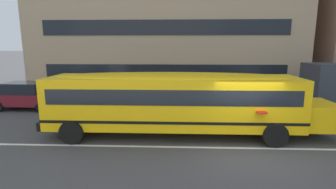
% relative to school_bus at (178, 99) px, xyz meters
% --- Properties ---
extents(ground_plane, '(400.00, 400.00, 0.00)m').
position_rel_school_bus_xyz_m(ground_plane, '(2.62, -1.36, -1.61)').
color(ground_plane, '#424244').
extents(sidewalk_far, '(120.00, 3.00, 0.01)m').
position_rel_school_bus_xyz_m(sidewalk_far, '(2.62, 6.73, -1.61)').
color(sidewalk_far, gray).
rests_on(sidewalk_far, ground_plane).
extents(lane_centreline, '(110.00, 0.16, 0.01)m').
position_rel_school_bus_xyz_m(lane_centreline, '(2.62, -1.36, -1.61)').
color(lane_centreline, silver).
rests_on(lane_centreline, ground_plane).
extents(school_bus, '(12.13, 2.87, 2.71)m').
position_rel_school_bus_xyz_m(school_bus, '(0.00, 0.00, 0.00)').
color(school_bus, yellow).
rests_on(school_bus, ground_plane).
extents(parked_car_maroon_near_corner, '(3.96, 1.99, 1.64)m').
position_rel_school_bus_xyz_m(parked_car_maroon_near_corner, '(-9.23, 4.27, -0.77)').
color(parked_car_maroon_near_corner, maroon).
rests_on(parked_car_maroon_near_corner, ground_plane).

